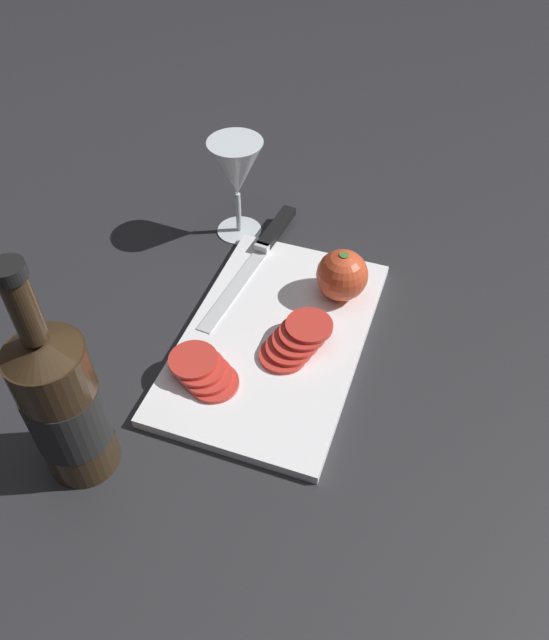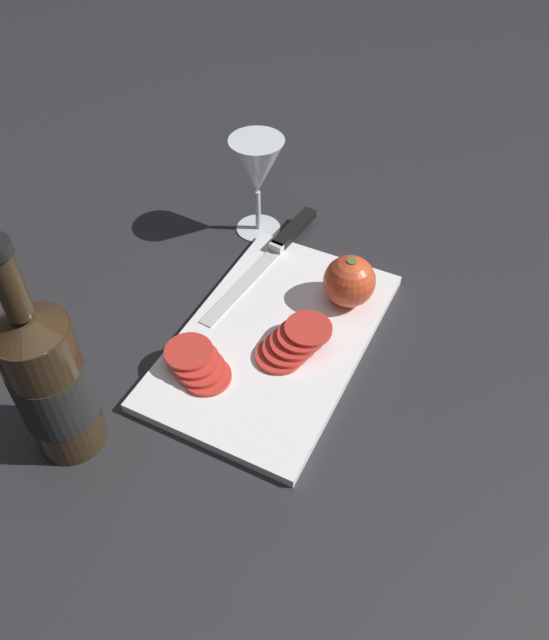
{
  "view_description": "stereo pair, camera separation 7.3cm",
  "coord_description": "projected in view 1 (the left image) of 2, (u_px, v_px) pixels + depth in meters",
  "views": [
    {
      "loc": [
        0.58,
        0.18,
        0.66
      ],
      "look_at": [
        0.04,
        -0.01,
        0.04
      ],
      "focal_mm": 35.0,
      "sensor_mm": 36.0,
      "label": 1
    },
    {
      "loc": [
        0.56,
        0.25,
        0.66
      ],
      "look_at": [
        0.04,
        -0.01,
        0.04
      ],
      "focal_mm": 35.0,
      "sensor_mm": 36.0,
      "label": 2
    }
  ],
  "objects": [
    {
      "name": "ground_plane",
      "position": [
        291.0,
        326.0,
        0.9
      ],
      "size": [
        3.0,
        3.0,
        0.0
      ],
      "primitive_type": "plane",
      "color": "#28282B"
    },
    {
      "name": "cutting_board",
      "position": [
        275.0,
        338.0,
        0.87
      ],
      "size": [
        0.39,
        0.24,
        0.01
      ],
      "color": "white",
      "rests_on": "ground_plane"
    },
    {
      "name": "wine_bottle",
      "position": [
        64.0,
        404.0,
        0.67
      ],
      "size": [
        0.09,
        0.09,
        0.31
      ],
      "color": "#332314",
      "rests_on": "ground_plane"
    },
    {
      "name": "wine_glass",
      "position": [
        236.0,
        172.0,
        0.96
      ],
      "size": [
        0.09,
        0.09,
        0.17
      ],
      "color": "silver",
      "rests_on": "ground_plane"
    },
    {
      "name": "whole_tomato",
      "position": [
        342.0,
        275.0,
        0.89
      ],
      "size": [
        0.08,
        0.08,
        0.08
      ],
      "color": "#DB4C28",
      "rests_on": "cutting_board"
    },
    {
      "name": "knife",
      "position": [
        268.0,
        240.0,
        1.0
      ],
      "size": [
        0.3,
        0.05,
        0.01
      ],
      "rotation": [
        0.0,
        0.0,
        6.19
      ],
      "color": "silver",
      "rests_on": "cutting_board"
    },
    {
      "name": "tomato_slice_stack_near",
      "position": [
        296.0,
        340.0,
        0.84
      ],
      "size": [
        0.11,
        0.09,
        0.03
      ],
      "color": "red",
      "rests_on": "cutting_board"
    },
    {
      "name": "tomato_slice_stack_far",
      "position": [
        204.0,
        371.0,
        0.8
      ],
      "size": [
        0.08,
        0.1,
        0.02
      ],
      "color": "red",
      "rests_on": "cutting_board"
    }
  ]
}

